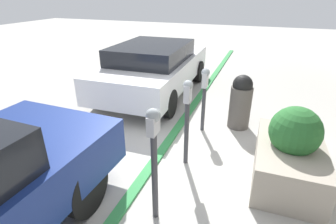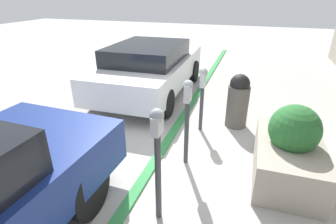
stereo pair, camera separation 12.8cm
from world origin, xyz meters
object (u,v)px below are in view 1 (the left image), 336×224
Objects in this scene: parking_meter_second at (187,111)px; parking_meter_middle at (205,89)px; parked_car_middle at (154,67)px; trash_bin at (241,102)px; parking_meter_nearest at (154,149)px; planter_box at (290,154)px.

parking_meter_middle is at bearing -0.00° from parking_meter_second.
parked_car_middle is at bearing 31.49° from parking_meter_second.
parking_meter_middle is at bearing 121.59° from trash_bin.
trash_bin is at bearing -58.41° from parking_meter_middle.
parking_meter_nearest is 0.97× the size of planter_box.
parking_meter_nearest is 0.34× the size of parked_car_middle.
parking_meter_middle is (1.21, -0.00, -0.05)m from parking_meter_second.
parking_meter_middle is at bearing 54.43° from planter_box.
parking_meter_nearest is 2.17m from planter_box.
parked_car_middle is (2.83, 3.36, 0.28)m from planter_box.
parked_car_middle is (4.18, 1.76, -0.28)m from parking_meter_nearest.
parked_car_middle is (2.92, 1.79, -0.22)m from parking_meter_second.
parking_meter_nearest is 1.26m from parking_meter_second.
parked_car_middle is (1.71, 1.79, -0.17)m from parking_meter_middle.
parking_meter_middle is 0.30× the size of parked_car_middle.
planter_box is at bearing -86.62° from parking_meter_second.
trash_bin is at bearing 29.88° from planter_box.
parking_meter_middle is at bearing -0.69° from parking_meter_nearest.
parking_meter_nearest reaches higher than trash_bin.
parked_car_middle is 2.79m from trash_bin.
parking_meter_nearest is at bearing 178.64° from parking_meter_second.
trash_bin is at bearing -22.67° from parking_meter_second.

